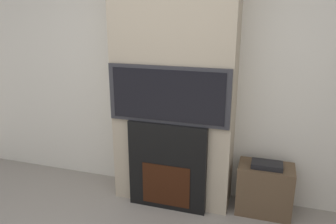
{
  "coord_description": "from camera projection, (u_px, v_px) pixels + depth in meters",
  "views": [
    {
      "loc": [
        0.89,
        -1.22,
        1.94
      ],
      "look_at": [
        0.0,
        1.61,
        1.02
      ],
      "focal_mm": 35.0,
      "sensor_mm": 36.0,
      "label": 1
    }
  ],
  "objects": [
    {
      "name": "fireplace",
      "position": [
        168.0,
        166.0,
        3.27
      ],
      "size": [
        0.79,
        0.15,
        0.91
      ],
      "color": "black",
      "rests_on": "ground_plane"
    },
    {
      "name": "chimney_breast",
      "position": [
        174.0,
        74.0,
        3.19
      ],
      "size": [
        1.2,
        0.39,
        2.7
      ],
      "color": "tan",
      "rests_on": "ground_plane"
    },
    {
      "name": "media_stand",
      "position": [
        265.0,
        188.0,
        3.23
      ],
      "size": [
        0.53,
        0.32,
        0.56
      ],
      "color": "brown",
      "rests_on": "ground_plane"
    },
    {
      "name": "television",
      "position": [
        168.0,
        95.0,
        3.06
      ],
      "size": [
        1.18,
        0.07,
        0.55
      ],
      "color": "#2D2D33",
      "rests_on": "fireplace"
    },
    {
      "name": "wall_back",
      "position": [
        180.0,
        70.0,
        3.39
      ],
      "size": [
        6.0,
        0.06,
        2.7
      ],
      "color": "silver",
      "rests_on": "ground_plane"
    }
  ]
}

